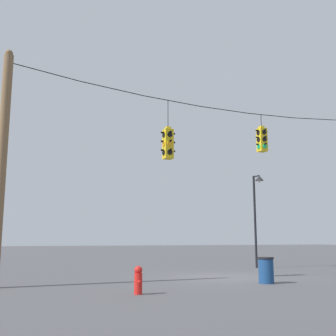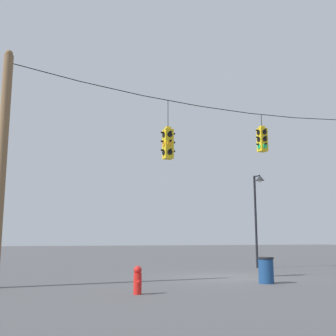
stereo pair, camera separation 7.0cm
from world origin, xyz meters
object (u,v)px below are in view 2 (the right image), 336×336
at_px(traffic_light_near_left_pole, 168,144).
at_px(traffic_light_near_right_pole, 262,139).
at_px(street_lamp, 258,200).
at_px(fire_hydrant, 138,280).
at_px(utility_pole_left, 2,164).
at_px(trash_bin, 266,270).

relative_size(traffic_light_near_left_pole, traffic_light_near_right_pole, 1.43).
bearing_deg(street_lamp, fire_hydrant, -141.33).
xyz_separation_m(utility_pole_left, trash_bin, (8.50, -2.27, -3.43)).
bearing_deg(traffic_light_near_left_pole, traffic_light_near_right_pole, -0.00).
relative_size(traffic_light_near_left_pole, street_lamp, 0.47).
bearing_deg(fire_hydrant, street_lamp, 38.67).
bearing_deg(utility_pole_left, street_lamp, 18.58).
bearing_deg(street_lamp, traffic_light_near_right_pole, -122.89).
bearing_deg(fire_hydrant, traffic_light_near_left_pole, 54.34).
height_order(traffic_light_near_right_pole, street_lamp, traffic_light_near_right_pole).
bearing_deg(fire_hydrant, utility_pole_left, 137.23).
distance_m(utility_pole_left, street_lamp, 13.82).
height_order(traffic_light_near_left_pole, street_lamp, traffic_light_near_left_pole).
xyz_separation_m(street_lamp, fire_hydrant, (-9.57, -7.66, -3.21)).
bearing_deg(trash_bin, utility_pole_left, 165.02).
height_order(utility_pole_left, traffic_light_near_left_pole, utility_pole_left).
xyz_separation_m(traffic_light_near_left_pole, trash_bin, (2.64, -2.27, -4.64)).
bearing_deg(utility_pole_left, traffic_light_near_left_pole, 0.00).
distance_m(utility_pole_left, fire_hydrant, 5.93).
distance_m(utility_pole_left, trash_bin, 9.44).
height_order(traffic_light_near_right_pole, trash_bin, traffic_light_near_right_pole).
bearing_deg(street_lamp, trash_bin, -124.56).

